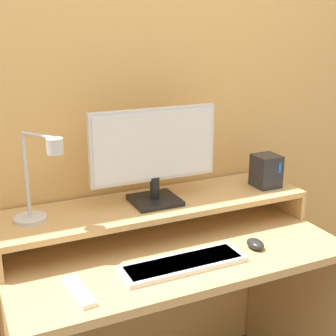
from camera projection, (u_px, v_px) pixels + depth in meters
wall_back at (136, 95)px, 1.81m from camera, size 6.00×0.05×2.50m
desk at (172, 301)px, 1.73m from camera, size 1.18×0.60×0.75m
monitor_shelf at (156, 206)px, 1.76m from camera, size 1.18×0.31×0.12m
monitor at (154, 153)px, 1.69m from camera, size 0.48×0.16×0.35m
desk_lamp at (39, 182)px, 1.52m from camera, size 0.16×0.19×0.31m
router_dock at (266, 171)px, 1.90m from camera, size 0.10×0.10×0.13m
keyboard at (183, 264)px, 1.53m from camera, size 0.42×0.13×0.02m
mouse at (255, 244)px, 1.65m from camera, size 0.05×0.08×0.03m
remote_control at (79, 291)px, 1.37m from camera, size 0.06×0.19×0.02m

